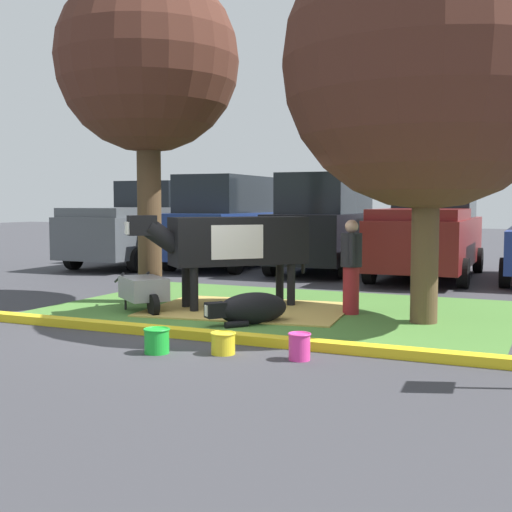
{
  "coord_description": "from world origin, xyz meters",
  "views": [
    {
      "loc": [
        4.74,
        -8.61,
        1.81
      ],
      "look_at": [
        0.03,
        1.85,
        0.9
      ],
      "focal_mm": 47.79,
      "sensor_mm": 36.0,
      "label": 1
    }
  ],
  "objects_px": {
    "wheelbarrow": "(144,289)",
    "suv_black": "(326,223)",
    "calf_lying": "(251,309)",
    "bucket_pink": "(299,346)",
    "shade_tree_right": "(429,63)",
    "bucket_yellow": "(223,343)",
    "suv_dark_grey": "(226,222)",
    "pickup_truck_black": "(142,226)",
    "cow_holstein": "(233,242)",
    "bucket_green": "(157,340)",
    "pickup_truck_maroon": "(429,231)",
    "person_handler": "(351,264)",
    "shade_tree_left": "(148,63)"
  },
  "relations": [
    {
      "from": "suv_dark_grey",
      "to": "suv_black",
      "type": "bearing_deg",
      "value": 0.24
    },
    {
      "from": "bucket_yellow",
      "to": "suv_dark_grey",
      "type": "height_order",
      "value": "suv_dark_grey"
    },
    {
      "from": "calf_lying",
      "to": "person_handler",
      "type": "distance_m",
      "value": 1.91
    },
    {
      "from": "calf_lying",
      "to": "bucket_yellow",
      "type": "relative_size",
      "value": 3.9
    },
    {
      "from": "cow_holstein",
      "to": "person_handler",
      "type": "bearing_deg",
      "value": 5.69
    },
    {
      "from": "calf_lying",
      "to": "bucket_pink",
      "type": "height_order",
      "value": "calf_lying"
    },
    {
      "from": "wheelbarrow",
      "to": "bucket_yellow",
      "type": "height_order",
      "value": "wheelbarrow"
    },
    {
      "from": "shade_tree_right",
      "to": "cow_holstein",
      "type": "height_order",
      "value": "shade_tree_right"
    },
    {
      "from": "shade_tree_left",
      "to": "wheelbarrow",
      "type": "height_order",
      "value": "shade_tree_left"
    },
    {
      "from": "bucket_yellow",
      "to": "suv_dark_grey",
      "type": "bearing_deg",
      "value": 116.5
    },
    {
      "from": "bucket_yellow",
      "to": "suv_black",
      "type": "distance_m",
      "value": 9.89
    },
    {
      "from": "cow_holstein",
      "to": "pickup_truck_black",
      "type": "height_order",
      "value": "pickup_truck_black"
    },
    {
      "from": "pickup_truck_black",
      "to": "suv_dark_grey",
      "type": "xyz_separation_m",
      "value": [
        2.59,
        0.26,
        0.16
      ]
    },
    {
      "from": "calf_lying",
      "to": "person_handler",
      "type": "height_order",
      "value": "person_handler"
    },
    {
      "from": "shade_tree_left",
      "to": "bucket_pink",
      "type": "height_order",
      "value": "shade_tree_left"
    },
    {
      "from": "shade_tree_right",
      "to": "suv_dark_grey",
      "type": "bearing_deg",
      "value": 135.09
    },
    {
      "from": "shade_tree_left",
      "to": "person_handler",
      "type": "xyz_separation_m",
      "value": [
        3.67,
        0.19,
        -3.43
      ]
    },
    {
      "from": "pickup_truck_black",
      "to": "suv_black",
      "type": "bearing_deg",
      "value": 2.84
    },
    {
      "from": "cow_holstein",
      "to": "person_handler",
      "type": "xyz_separation_m",
      "value": [
        2.01,
        0.2,
        -0.33
      ]
    },
    {
      "from": "bucket_green",
      "to": "pickup_truck_maroon",
      "type": "height_order",
      "value": "pickup_truck_maroon"
    },
    {
      "from": "shade_tree_left",
      "to": "bucket_green",
      "type": "bearing_deg",
      "value": -55.9
    },
    {
      "from": "cow_holstein",
      "to": "suv_dark_grey",
      "type": "distance_m",
      "value": 7.3
    },
    {
      "from": "bucket_pink",
      "to": "pickup_truck_black",
      "type": "height_order",
      "value": "pickup_truck_black"
    },
    {
      "from": "person_handler",
      "to": "bucket_pink",
      "type": "xyz_separation_m",
      "value": [
        0.35,
        -3.26,
        -0.65
      ]
    },
    {
      "from": "shade_tree_left",
      "to": "pickup_truck_black",
      "type": "relative_size",
      "value": 1.08
    },
    {
      "from": "wheelbarrow",
      "to": "suv_dark_grey",
      "type": "bearing_deg",
      "value": 106.68
    },
    {
      "from": "bucket_green",
      "to": "shade_tree_right",
      "type": "bearing_deg",
      "value": 52.52
    },
    {
      "from": "shade_tree_left",
      "to": "calf_lying",
      "type": "distance_m",
      "value": 4.93
    },
    {
      "from": "bucket_yellow",
      "to": "shade_tree_right",
      "type": "bearing_deg",
      "value": 59.36
    },
    {
      "from": "shade_tree_right",
      "to": "bucket_green",
      "type": "relative_size",
      "value": 18.56
    },
    {
      "from": "pickup_truck_black",
      "to": "wheelbarrow",
      "type": "bearing_deg",
      "value": -56.1
    },
    {
      "from": "cow_holstein",
      "to": "suv_dark_grey",
      "type": "relative_size",
      "value": 0.54
    },
    {
      "from": "person_handler",
      "to": "pickup_truck_black",
      "type": "xyz_separation_m",
      "value": [
        -7.98,
        6.01,
        0.3
      ]
    },
    {
      "from": "cow_holstein",
      "to": "calf_lying",
      "type": "bearing_deg",
      "value": -53.94
    },
    {
      "from": "bucket_green",
      "to": "wheelbarrow",
      "type": "bearing_deg",
      "value": 126.32
    },
    {
      "from": "shade_tree_left",
      "to": "wheelbarrow",
      "type": "relative_size",
      "value": 4.14
    },
    {
      "from": "shade_tree_right",
      "to": "bucket_yellow",
      "type": "distance_m",
      "value": 5.1
    },
    {
      "from": "wheelbarrow",
      "to": "pickup_truck_maroon",
      "type": "xyz_separation_m",
      "value": [
        3.31,
        7.24,
        0.73
      ]
    },
    {
      "from": "shade_tree_right",
      "to": "bucket_pink",
      "type": "xyz_separation_m",
      "value": [
        -0.86,
        -2.96,
        -3.66
      ]
    },
    {
      "from": "wheelbarrow",
      "to": "suv_dark_grey",
      "type": "height_order",
      "value": "suv_dark_grey"
    },
    {
      "from": "cow_holstein",
      "to": "bucket_pink",
      "type": "distance_m",
      "value": 3.99
    },
    {
      "from": "bucket_yellow",
      "to": "pickup_truck_maroon",
      "type": "relative_size",
      "value": 0.06
    },
    {
      "from": "shade_tree_right",
      "to": "bucket_pink",
      "type": "distance_m",
      "value": 4.78
    },
    {
      "from": "suv_black",
      "to": "bucket_pink",
      "type": "bearing_deg",
      "value": -73.29
    },
    {
      "from": "calf_lying",
      "to": "pickup_truck_maroon",
      "type": "distance_m",
      "value": 7.69
    },
    {
      "from": "wheelbarrow",
      "to": "suv_black",
      "type": "height_order",
      "value": "suv_black"
    },
    {
      "from": "person_handler",
      "to": "bucket_green",
      "type": "bearing_deg",
      "value": -110.24
    },
    {
      "from": "suv_dark_grey",
      "to": "shade_tree_right",
      "type": "bearing_deg",
      "value": -44.91
    },
    {
      "from": "shade_tree_right",
      "to": "pickup_truck_maroon",
      "type": "bearing_deg",
      "value": 99.47
    },
    {
      "from": "calf_lying",
      "to": "suv_dark_grey",
      "type": "bearing_deg",
      "value": 119.05
    }
  ]
}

